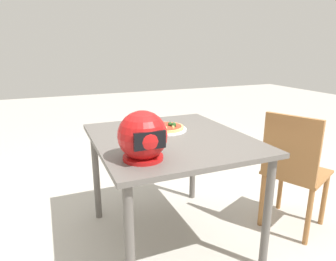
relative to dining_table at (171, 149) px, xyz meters
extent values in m
plane|color=#B2ADA3|center=(0.00, 0.00, -0.68)|extent=(14.00, 14.00, 0.00)
cube|color=#5B5651|center=(0.00, 0.00, 0.07)|extent=(0.97, 1.09, 0.03)
cylinder|color=#5B5651|center=(-0.42, -0.48, -0.31)|extent=(0.05, 0.05, 0.74)
cylinder|color=#5B5651|center=(0.42, -0.48, -0.31)|extent=(0.05, 0.05, 0.74)
cylinder|color=#5B5651|center=(-0.42, 0.48, -0.31)|extent=(0.05, 0.05, 0.74)
cylinder|color=#5B5651|center=(0.42, 0.48, -0.31)|extent=(0.05, 0.05, 0.74)
cylinder|color=white|center=(-0.03, -0.15, 0.09)|extent=(0.29, 0.29, 0.01)
cylinder|color=tan|center=(-0.03, -0.15, 0.11)|extent=(0.25, 0.25, 0.02)
cylinder|color=red|center=(-0.03, -0.15, 0.12)|extent=(0.22, 0.22, 0.00)
sphere|color=#234C1E|center=(-0.06, -0.15, 0.13)|extent=(0.03, 0.03, 0.03)
sphere|color=#234C1E|center=(0.01, -0.19, 0.13)|extent=(0.04, 0.04, 0.04)
sphere|color=#234C1E|center=(-0.07, -0.11, 0.13)|extent=(0.04, 0.04, 0.04)
cylinder|color=#E0D172|center=(0.00, -0.08, 0.13)|extent=(0.03, 0.03, 0.01)
cylinder|color=#E0D172|center=(0.01, -0.18, 0.13)|extent=(0.02, 0.02, 0.02)
cylinder|color=#E0D172|center=(0.04, -0.12, 0.13)|extent=(0.02, 0.02, 0.02)
cylinder|color=#E0D172|center=(-0.05, -0.08, 0.13)|extent=(0.02, 0.02, 0.02)
cylinder|color=#E0D172|center=(-0.01, -0.18, 0.13)|extent=(0.02, 0.02, 0.02)
sphere|color=#B21414|center=(0.29, 0.31, 0.22)|extent=(0.26, 0.26, 0.26)
cylinder|color=#B21414|center=(0.29, 0.31, 0.10)|extent=(0.21, 0.21, 0.02)
cube|color=black|center=(0.29, 0.43, 0.22)|extent=(0.16, 0.02, 0.09)
cube|color=#996638|center=(-0.93, 0.20, -0.24)|extent=(0.53, 0.53, 0.02)
cube|color=#996638|center=(-0.77, 0.27, -0.01)|extent=(0.18, 0.36, 0.45)
cylinder|color=#996638|center=(-1.02, -0.03, -0.47)|extent=(0.04, 0.04, 0.43)
cylinder|color=#996638|center=(-1.16, 0.28, -0.47)|extent=(0.04, 0.04, 0.43)
cylinder|color=#996638|center=(-0.71, 0.11, -0.47)|extent=(0.04, 0.04, 0.43)
cylinder|color=#996638|center=(-0.85, 0.42, -0.47)|extent=(0.04, 0.04, 0.43)
camera|label=1|loc=(0.73, 1.70, 0.66)|focal=31.71mm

